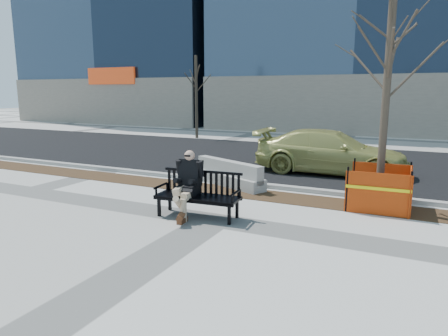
{
  "coord_description": "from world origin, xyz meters",
  "views": [
    {
      "loc": [
        4.07,
        -7.96,
        2.95
      ],
      "look_at": [
        -0.05,
        0.64,
        1.11
      ],
      "focal_mm": 32.31,
      "sensor_mm": 36.0,
      "label": 1
    }
  ],
  "objects_px": {
    "seated_man": "(189,215)",
    "tree_fence": "(378,207)",
    "bench": "(198,217)",
    "jersey_barrier_left": "(229,185)",
    "sedan": "(329,173)"
  },
  "relations": [
    {
      "from": "seated_man",
      "to": "tree_fence",
      "type": "xyz_separation_m",
      "value": [
        4.06,
        2.65,
        0.0
      ]
    },
    {
      "from": "bench",
      "to": "jersey_barrier_left",
      "type": "xyz_separation_m",
      "value": [
        -0.71,
        3.26,
        0.0
      ]
    },
    {
      "from": "tree_fence",
      "to": "sedan",
      "type": "bearing_deg",
      "value": 117.05
    },
    {
      "from": "seated_man",
      "to": "sedan",
      "type": "relative_size",
      "value": 0.29
    },
    {
      "from": "seated_man",
      "to": "sedan",
      "type": "height_order",
      "value": "seated_man"
    },
    {
      "from": "tree_fence",
      "to": "sedan",
      "type": "xyz_separation_m",
      "value": [
        -2.01,
        3.94,
        0.0
      ]
    },
    {
      "from": "bench",
      "to": "sedan",
      "type": "relative_size",
      "value": 0.38
    },
    {
      "from": "bench",
      "to": "tree_fence",
      "type": "height_order",
      "value": "tree_fence"
    },
    {
      "from": "tree_fence",
      "to": "bench",
      "type": "bearing_deg",
      "value": -144.66
    },
    {
      "from": "bench",
      "to": "jersey_barrier_left",
      "type": "relative_size",
      "value": 0.73
    },
    {
      "from": "seated_man",
      "to": "tree_fence",
      "type": "relative_size",
      "value": 0.28
    },
    {
      "from": "jersey_barrier_left",
      "to": "bench",
      "type": "bearing_deg",
      "value": -53.67
    },
    {
      "from": "bench",
      "to": "seated_man",
      "type": "relative_size",
      "value": 1.31
    },
    {
      "from": "bench",
      "to": "sedan",
      "type": "height_order",
      "value": "sedan"
    },
    {
      "from": "seated_man",
      "to": "jersey_barrier_left",
      "type": "xyz_separation_m",
      "value": [
        -0.43,
        3.23,
        0.0
      ]
    }
  ]
}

